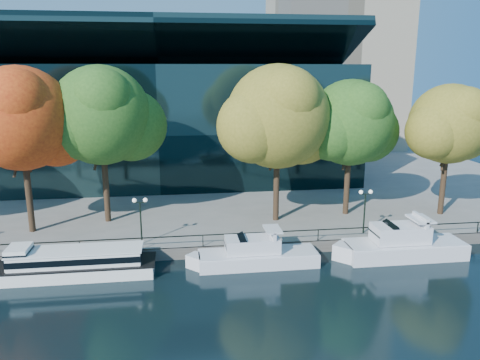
{
  "coord_description": "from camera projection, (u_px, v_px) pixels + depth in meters",
  "views": [
    {
      "loc": [
        -1.88,
        -33.79,
        15.63
      ],
      "look_at": [
        3.79,
        8.0,
        5.46
      ],
      "focal_mm": 35.0,
      "sensor_mm": 36.0,
      "label": 1
    }
  ],
  "objects": [
    {
      "name": "lamp_2",
      "position": [
        365.0,
        201.0,
        41.78
      ],
      "size": [
        1.26,
        0.36,
        4.03
      ],
      "color": "black",
      "rests_on": "promenade"
    },
    {
      "name": "convention_building",
      "position": [
        161.0,
        120.0,
        64.56
      ],
      "size": [
        50.0,
        24.57,
        21.43
      ],
      "color": "black",
      "rests_on": "ground"
    },
    {
      "name": "tree_4",
      "position": [
        352.0,
        125.0,
        45.92
      ],
      "size": [
        10.55,
        8.65,
        13.57
      ],
      "color": "black",
      "rests_on": "promenade"
    },
    {
      "name": "tree_5",
      "position": [
        451.0,
        126.0,
        45.91
      ],
      "size": [
        9.8,
        8.04,
        13.15
      ],
      "color": "black",
      "rests_on": "promenade"
    },
    {
      "name": "tree_2",
      "position": [
        103.0,
        117.0,
        43.37
      ],
      "size": [
        11.56,
        9.48,
        14.93
      ],
      "color": "black",
      "rests_on": "promenade"
    },
    {
      "name": "railing",
      "position": [
        203.0,
        235.0,
        39.14
      ],
      "size": [
        88.2,
        0.08,
        0.99
      ],
      "color": "black",
      "rests_on": "promenade"
    },
    {
      "name": "tree_1",
      "position": [
        23.0,
        121.0,
        40.5
      ],
      "size": [
        11.37,
        9.32,
        14.87
      ],
      "color": "black",
      "rests_on": "promenade"
    },
    {
      "name": "tour_boat",
      "position": [
        67.0,
        263.0,
        35.67
      ],
      "size": [
        13.74,
        3.06,
        2.61
      ],
      "color": "white",
      "rests_on": "ground"
    },
    {
      "name": "cruiser_far",
      "position": [
        399.0,
        244.0,
        39.21
      ],
      "size": [
        11.28,
        3.13,
        3.68
      ],
      "color": "silver",
      "rests_on": "ground"
    },
    {
      "name": "ground",
      "position": [
        206.0,
        273.0,
        36.46
      ],
      "size": [
        160.0,
        160.0,
        0.0
      ],
      "primitive_type": "plane",
      "color": "black",
      "rests_on": "ground"
    },
    {
      "name": "promenade",
      "position": [
        190.0,
        169.0,
        71.38
      ],
      "size": [
        90.0,
        67.08,
        1.0
      ],
      "color": "slate",
      "rests_on": "ground"
    },
    {
      "name": "cruiser_near",
      "position": [
        253.0,
        254.0,
        37.71
      ],
      "size": [
        10.66,
        2.75,
        3.09
      ],
      "color": "silver",
      "rests_on": "ground"
    },
    {
      "name": "tree_3",
      "position": [
        280.0,
        119.0,
        43.76
      ],
      "size": [
        12.2,
        10.0,
        15.02
      ],
      "color": "black",
      "rests_on": "promenade"
    },
    {
      "name": "lamp_1",
      "position": [
        140.0,
        210.0,
        39.19
      ],
      "size": [
        1.26,
        0.36,
        4.03
      ],
      "color": "black",
      "rests_on": "promenade"
    }
  ]
}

